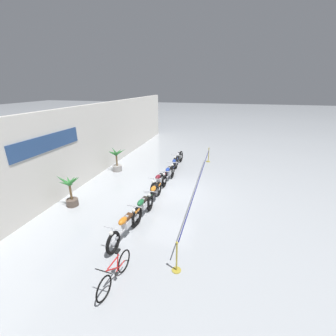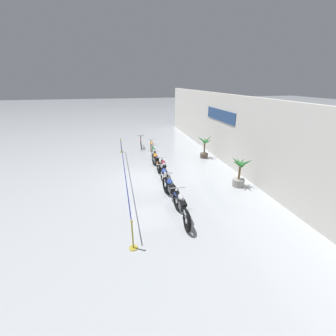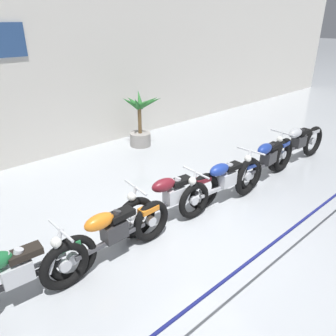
{
  "view_description": "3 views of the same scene",
  "coord_description": "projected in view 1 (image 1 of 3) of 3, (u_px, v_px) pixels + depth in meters",
  "views": [
    {
      "loc": [
        -10.27,
        -2.46,
        5.24
      ],
      "look_at": [
        1.47,
        0.61,
        0.72
      ],
      "focal_mm": 24.0,
      "sensor_mm": 36.0,
      "label": 1
    },
    {
      "loc": [
        11.15,
        -1.59,
        4.95
      ],
      "look_at": [
        1.1,
        0.72,
        0.92
      ],
      "focal_mm": 24.0,
      "sensor_mm": 36.0,
      "label": 2
    },
    {
      "loc": [
        -3.27,
        -2.88,
        3.3
      ],
      "look_at": [
        0.53,
        1.33,
        0.7
      ],
      "focal_mm": 35.0,
      "sensor_mm": 36.0,
      "label": 3
    }
  ],
  "objects": [
    {
      "name": "ground_plane",
      "position": [
        172.0,
        191.0,
        11.72
      ],
      "size": [
        120.0,
        120.0,
        0.0
      ],
      "primitive_type": "plane",
      "color": "#B2B7BC"
    },
    {
      "name": "back_wall",
      "position": [
        81.0,
        146.0,
        12.2
      ],
      "size": [
        28.0,
        0.29,
        4.2
      ],
      "color": "silver",
      "rests_on": "ground"
    },
    {
      "name": "motorcycle_orange_0",
      "position": [
        126.0,
        226.0,
        8.04
      ],
      "size": [
        2.45,
        0.62,
        0.96
      ],
      "color": "black",
      "rests_on": "ground"
    },
    {
      "name": "motorcycle_green_1",
      "position": [
        143.0,
        207.0,
        9.33
      ],
      "size": [
        2.19,
        0.62,
        0.93
      ],
      "color": "black",
      "rests_on": "ground"
    },
    {
      "name": "motorcycle_orange_2",
      "position": [
        154.0,
        193.0,
        10.53
      ],
      "size": [
        2.2,
        0.62,
        0.93
      ],
      "color": "black",
      "rests_on": "ground"
    },
    {
      "name": "motorcycle_maroon_3",
      "position": [
        159.0,
        181.0,
        11.8
      ],
      "size": [
        2.21,
        0.62,
        0.94
      ],
      "color": "black",
      "rests_on": "ground"
    },
    {
      "name": "motorcycle_blue_4",
      "position": [
        168.0,
        174.0,
        12.82
      ],
      "size": [
        2.3,
        0.62,
        0.92
      ],
      "color": "black",
      "rests_on": "ground"
    },
    {
      "name": "motorcycle_blue_5",
      "position": [
        174.0,
        165.0,
        14.09
      ],
      "size": [
        2.39,
        0.62,
        0.98
      ],
      "color": "black",
      "rests_on": "ground"
    },
    {
      "name": "motorcycle_silver_6",
      "position": [
        178.0,
        158.0,
        15.41
      ],
      "size": [
        2.31,
        0.62,
        0.97
      ],
      "color": "black",
      "rests_on": "ground"
    },
    {
      "name": "bicycle",
      "position": [
        115.0,
        273.0,
        6.19
      ],
      "size": [
        1.69,
        0.48,
        0.94
      ],
      "color": "black",
      "rests_on": "ground"
    },
    {
      "name": "potted_palm_left_of_row",
      "position": [
        117.0,
        161.0,
        14.29
      ],
      "size": [
        1.05,
        1.04,
        1.56
      ],
      "color": "gray",
      "rests_on": "ground"
    },
    {
      "name": "potted_palm_right_of_row",
      "position": [
        71.0,
        191.0,
        10.12
      ],
      "size": [
        0.93,
        1.12,
        1.58
      ],
      "color": "brown",
      "rests_on": "ground"
    },
    {
      "name": "stanchion_far_left",
      "position": [
        196.0,
        193.0,
        9.95
      ],
      "size": [
        10.43,
        0.28,
        1.05
      ],
      "color": "gold",
      "rests_on": "ground"
    },
    {
      "name": "stanchion_mid_left",
      "position": [
        208.0,
        157.0,
        16.13
      ],
      "size": [
        0.28,
        0.28,
        1.05
      ],
      "color": "gold",
      "rests_on": "ground"
    }
  ]
}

